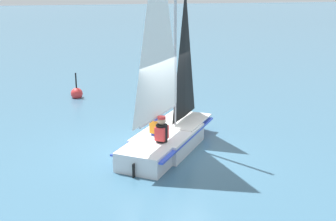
# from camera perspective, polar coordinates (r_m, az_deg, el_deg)

# --- Properties ---
(ground_plane) EXTENTS (260.00, 260.00, 0.00)m
(ground_plane) POSITION_cam_1_polar(r_m,az_deg,el_deg) (11.76, -0.00, -5.14)
(ground_plane) COLOR #38607A
(sailboat_main) EXTENTS (3.76, 3.73, 5.97)m
(sailboat_main) POSITION_cam_1_polar(r_m,az_deg,el_deg) (11.42, -0.09, -0.91)
(sailboat_main) COLOR silver
(sailboat_main) RESTS_ON ground_plane
(sailor_helm) EXTENTS (0.42, 0.42, 1.16)m
(sailor_helm) POSITION_cam_1_polar(r_m,az_deg,el_deg) (11.34, -1.60, -2.56)
(sailor_helm) COLOR black
(sailor_helm) RESTS_ON ground_plane
(sailor_crew) EXTENTS (0.42, 0.42, 1.16)m
(sailor_crew) POSITION_cam_1_polar(r_m,az_deg,el_deg) (10.79, -0.86, -3.54)
(sailor_crew) COLOR black
(sailor_crew) RESTS_ON ground_plane
(buoy_marker) EXTENTS (0.48, 0.48, 1.10)m
(buoy_marker) POSITION_cam_1_polar(r_m,az_deg,el_deg) (17.65, -12.26, 2.29)
(buoy_marker) COLOR red
(buoy_marker) RESTS_ON ground_plane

